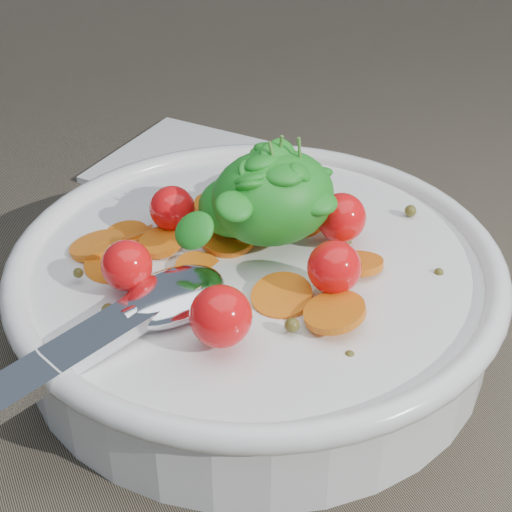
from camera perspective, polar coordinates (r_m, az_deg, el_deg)
name	(u,v)px	position (r m, az deg, el deg)	size (l,w,h in m)	color
ground	(282,325)	(0.53, 1.92, -5.03)	(6.00, 6.00, 0.00)	#695E4B
bowl	(255,286)	(0.51, -0.05, -2.23)	(0.34, 0.31, 0.13)	white
napkin	(181,162)	(0.73, -5.48, 6.82)	(0.14, 0.13, 0.01)	white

